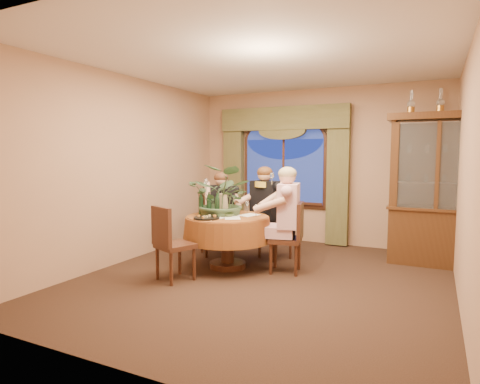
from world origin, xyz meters
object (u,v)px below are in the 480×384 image
at_px(oil_lamp_center, 441,100).
at_px(chair_back, 214,225).
at_px(dining_table, 227,242).
at_px(wine_bottle_0, 209,203).
at_px(oil_lamp_left, 411,102).
at_px(centerpiece_plant, 224,172).
at_px(wine_bottle_1, 219,202).
at_px(stoneware_vase, 223,204).
at_px(wine_bottle_2, 217,204).
at_px(chair_right, 285,238).
at_px(chair_back_right, 275,228).
at_px(chair_front_left, 175,243).
at_px(person_scarf, 266,212).
at_px(oil_lamp_right, 472,99).
at_px(olive_bowl, 229,215).
at_px(wine_bottle_3, 201,203).
at_px(china_cabinet, 436,190).
at_px(person_back, 221,213).
at_px(person_pink, 289,220).

distance_m(oil_lamp_center, chair_back, 3.83).
height_order(dining_table, wine_bottle_0, wine_bottle_0).
xyz_separation_m(oil_lamp_left, centerpiece_plant, (-2.39, -1.35, -1.02)).
bearing_deg(wine_bottle_1, stoneware_vase, -32.36).
bearing_deg(wine_bottle_2, chair_right, 12.68).
relative_size(oil_lamp_center, chair_back_right, 0.35).
bearing_deg(chair_front_left, chair_right, 62.61).
height_order(dining_table, oil_lamp_left, oil_lamp_left).
xyz_separation_m(person_scarf, stoneware_vase, (-0.37, -0.72, 0.18)).
distance_m(chair_back_right, stoneware_vase, 0.98).
distance_m(oil_lamp_right, wine_bottle_1, 3.82).
distance_m(chair_right, stoneware_vase, 1.03).
bearing_deg(dining_table, chair_front_left, -113.00).
distance_m(oil_lamp_center, centerpiece_plant, 3.25).
distance_m(centerpiece_plant, wine_bottle_1, 0.46).
height_order(person_scarf, olive_bowl, person_scarf).
distance_m(oil_lamp_left, wine_bottle_3, 3.41).
relative_size(china_cabinet, person_scarf, 1.54).
bearing_deg(person_back, oil_lamp_right, 157.73).
relative_size(wine_bottle_0, wine_bottle_1, 1.00).
height_order(oil_lamp_right, wine_bottle_3, oil_lamp_right).
xyz_separation_m(dining_table, oil_lamp_left, (2.28, 1.46, 2.01)).
relative_size(oil_lamp_left, wine_bottle_2, 1.03).
bearing_deg(chair_front_left, oil_lamp_left, 63.75).
relative_size(oil_lamp_center, chair_front_left, 0.35).
relative_size(chair_back_right, wine_bottle_1, 2.91).
distance_m(person_scarf, wine_bottle_0, 1.00).
xyz_separation_m(china_cabinet, chair_back, (-3.21, -0.87, -0.63)).
relative_size(oil_lamp_left, chair_back_right, 0.35).
bearing_deg(wine_bottle_3, wine_bottle_0, 19.81).
bearing_deg(chair_front_left, chair_back, 121.70).
distance_m(centerpiece_plant, wine_bottle_3, 0.56).
relative_size(china_cabinet, centerpiece_plant, 2.10).
distance_m(china_cabinet, person_back, 3.25).
bearing_deg(chair_right, china_cabinet, -65.87).
bearing_deg(centerpiece_plant, china_cabinet, 25.87).
height_order(oil_lamp_left, chair_back_right, oil_lamp_left).
bearing_deg(person_pink, chair_back, 62.03).
height_order(person_back, centerpiece_plant, centerpiece_plant).
distance_m(person_pink, wine_bottle_0, 1.18).
bearing_deg(oil_lamp_left, wine_bottle_1, -152.71).
height_order(wine_bottle_2, wine_bottle_3, same).
xyz_separation_m(dining_table, chair_back_right, (0.43, 0.78, 0.10)).
height_order(stoneware_vase, wine_bottle_2, wine_bottle_2).
xyz_separation_m(person_pink, person_scarf, (-0.60, 0.62, -0.01)).
xyz_separation_m(olive_bowl, wine_bottle_3, (-0.47, 0.02, 0.14)).
xyz_separation_m(chair_front_left, centerpiece_plant, (0.22, 0.91, 0.88)).
distance_m(oil_lamp_right, wine_bottle_0, 3.93).
bearing_deg(oil_lamp_center, centerpiece_plant, -154.13).
relative_size(oil_lamp_right, chair_back_right, 0.35).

